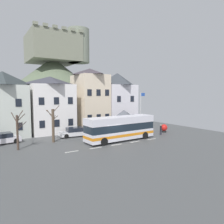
% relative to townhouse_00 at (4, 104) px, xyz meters
% --- Properties ---
extents(ground_plane, '(40.00, 60.00, 0.07)m').
position_rel_townhouse_00_xyz_m(ground_plane, '(11.45, -12.45, -4.93)').
color(ground_plane, '#494B4C').
extents(townhouse_00, '(6.34, 6.97, 9.80)m').
position_rel_townhouse_00_xyz_m(townhouse_00, '(0.00, 0.00, 0.00)').
color(townhouse_00, silver).
rests_on(townhouse_00, ground_plane).
extents(townhouse_01, '(6.75, 6.85, 9.35)m').
position_rel_townhouse_00_xyz_m(townhouse_01, '(6.97, -0.06, -0.23)').
color(townhouse_01, white).
rests_on(townhouse_01, ground_plane).
extents(townhouse_02, '(5.19, 6.59, 11.13)m').
position_rel_townhouse_00_xyz_m(townhouse_02, '(14.36, -0.19, 0.67)').
color(townhouse_02, beige).
rests_on(townhouse_02, ground_plane).
extents(townhouse_03, '(6.18, 5.67, 10.58)m').
position_rel_townhouse_00_xyz_m(townhouse_03, '(20.19, -0.65, 0.39)').
color(townhouse_03, silver).
rests_on(townhouse_03, ground_plane).
extents(hilltop_castle, '(41.74, 41.74, 23.73)m').
position_rel_townhouse_00_xyz_m(hilltop_castle, '(13.86, 20.75, 3.67)').
color(hilltop_castle, '#5B6850').
rests_on(hilltop_castle, ground_plane).
extents(transit_bus, '(10.42, 3.09, 3.32)m').
position_rel_townhouse_00_xyz_m(transit_bus, '(13.32, -11.64, -3.23)').
color(transit_bus, silver).
rests_on(transit_bus, ground_plane).
extents(bus_shelter, '(3.60, 3.60, 3.83)m').
position_rel_townhouse_00_xyz_m(bus_shelter, '(16.74, -7.65, -1.80)').
color(bus_shelter, '#473D33').
rests_on(bus_shelter, ground_plane).
extents(parked_car_00, '(4.22, 2.39, 1.39)m').
position_rel_townhouse_00_xyz_m(parked_car_00, '(-0.69, -5.12, -4.22)').
color(parked_car_00, silver).
rests_on(parked_car_00, ground_plane).
extents(parked_car_01, '(4.53, 2.28, 1.36)m').
position_rel_townhouse_00_xyz_m(parked_car_01, '(8.96, -5.71, -4.24)').
color(parked_car_01, silver).
rests_on(parked_car_01, ground_plane).
extents(parked_car_02, '(4.31, 2.08, 1.34)m').
position_rel_townhouse_00_xyz_m(parked_car_02, '(22.28, -5.39, -4.25)').
color(parked_car_02, silver).
rests_on(parked_car_02, ground_plane).
extents(parked_car_03, '(4.19, 2.27, 1.42)m').
position_rel_townhouse_00_xyz_m(parked_car_03, '(16.84, -5.58, -4.21)').
color(parked_car_03, slate).
rests_on(parked_car_03, ground_plane).
extents(pedestrian_00, '(0.30, 0.36, 1.64)m').
position_rel_townhouse_00_xyz_m(pedestrian_00, '(20.91, -11.88, -4.04)').
color(pedestrian_00, '#2D2D38').
rests_on(pedestrian_00, ground_plane).
extents(pedestrian_01, '(0.34, 0.34, 1.58)m').
position_rel_townhouse_00_xyz_m(pedestrian_01, '(17.66, -9.50, -4.00)').
color(pedestrian_01, black).
rests_on(pedestrian_01, ground_plane).
extents(public_bench, '(1.41, 0.48, 0.87)m').
position_rel_townhouse_00_xyz_m(public_bench, '(17.09, -5.36, -4.44)').
color(public_bench, '#33473D').
rests_on(public_bench, ground_plane).
extents(flagpole, '(0.95, 0.10, 6.70)m').
position_rel_townhouse_00_xyz_m(flagpole, '(21.01, -6.95, -1.00)').
color(flagpole, silver).
rests_on(flagpole, ground_plane).
extents(harbour_buoy, '(1.13, 1.13, 1.38)m').
position_rel_townhouse_00_xyz_m(harbour_buoy, '(22.93, -10.66, -4.14)').
color(harbour_buoy, black).
rests_on(harbour_buoy, ground_plane).
extents(bare_tree_01, '(1.68, 2.12, 4.92)m').
position_rel_townhouse_00_xyz_m(bare_tree_01, '(5.09, -7.80, -2.53)').
color(bare_tree_01, brown).
rests_on(bare_tree_01, ground_plane).
extents(bare_tree_02, '(1.61, 1.86, 4.50)m').
position_rel_townhouse_00_xyz_m(bare_tree_02, '(0.55, -9.42, -2.58)').
color(bare_tree_02, '#47382D').
rests_on(bare_tree_02, ground_plane).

